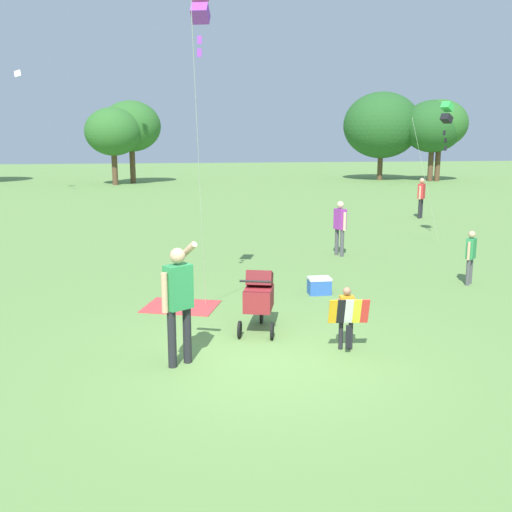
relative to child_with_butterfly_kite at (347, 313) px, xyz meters
name	(u,v)px	position (x,y,z in m)	size (l,w,h in m)	color
ground_plane	(262,360)	(-1.31, -0.22, -0.58)	(120.00, 120.00, 0.00)	#668E47
treeline_distant	(243,124)	(2.34, 32.08, 3.31)	(36.34, 6.43, 6.54)	brown
child_with_butterfly_kite	(347,313)	(0.00, 0.00, 0.00)	(0.60, 0.35, 0.97)	#232328
person_adult_flyer	(178,295)	(-2.49, -0.23, 0.43)	(0.52, 0.67, 1.75)	#232328
stroller	(259,295)	(-1.17, 1.07, 0.03)	(0.71, 1.12, 1.03)	black
kite_adult_black	(200,4)	(-1.95, 2.72, 4.82)	(0.47, 3.04, 5.79)	pink
kite_orange_delta	(447,114)	(5.39, 8.37, 3.20)	(1.77, 1.43, 4.12)	green
person_red_shirt	(421,195)	(7.00, 13.46, 0.33)	(0.37, 0.40, 1.55)	#232328
person_sitting_far	(340,224)	(1.87, 6.87, 0.29)	(0.30, 0.44, 1.47)	#4C4C51
person_couple_left	(471,253)	(3.78, 3.46, 0.12)	(0.29, 0.29, 1.18)	#4C4C51
picnic_blanket	(181,306)	(-2.42, 2.64, -0.57)	(1.33, 1.03, 0.02)	#CC3D3D
cooler_box	(319,286)	(0.38, 3.16, -0.40)	(0.45, 0.33, 0.35)	#2D5BB7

